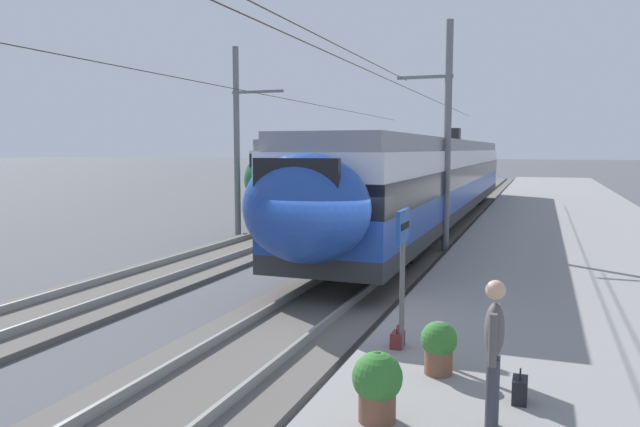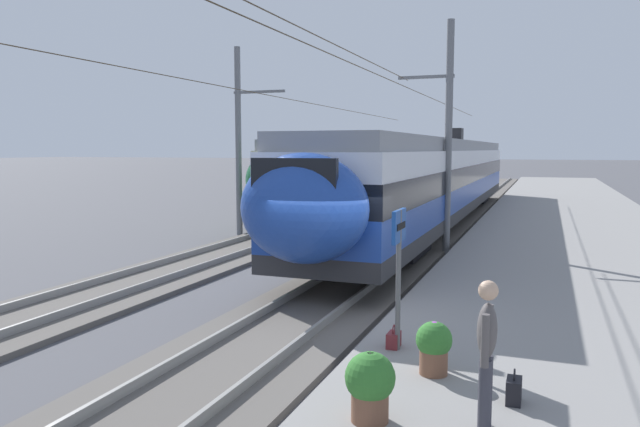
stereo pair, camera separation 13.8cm
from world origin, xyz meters
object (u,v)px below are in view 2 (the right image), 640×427
(train_far_track, at_px, (379,169))
(potted_plant_platform_edge, at_px, (434,345))
(potted_plant_by_shelter, at_px, (370,382))
(train_near_platform, at_px, (437,177))
(catenary_mast_mid, at_px, (445,134))
(catenary_mast_far_side, at_px, (241,138))
(handbag_beside_passenger, at_px, (514,390))
(platform_sign, at_px, (399,247))
(handbag_near_sign, at_px, (394,340))
(passenger_walking, at_px, (487,347))

(train_far_track, relative_size, potted_plant_platform_edge, 42.10)
(potted_plant_by_shelter, bearing_deg, train_near_platform, 7.69)
(train_far_track, xyz_separation_m, catenary_mast_mid, (-16.19, -6.55, 1.71))
(catenary_mast_far_side, height_order, potted_plant_platform_edge, catenary_mast_far_side)
(catenary_mast_far_side, relative_size, handbag_beside_passenger, 88.91)
(train_near_platform, distance_m, catenary_mast_far_side, 8.92)
(catenary_mast_mid, height_order, catenary_mast_far_side, catenary_mast_mid)
(catenary_mast_mid, xyz_separation_m, catenary_mast_far_side, (1.60, 8.30, -0.04))
(platform_sign, relative_size, potted_plant_by_shelter, 2.70)
(platform_sign, relative_size, handbag_near_sign, 5.96)
(train_near_platform, height_order, potted_plant_by_shelter, train_near_platform)
(train_near_platform, bearing_deg, potted_plant_by_shelter, -172.31)
(catenary_mast_mid, bearing_deg, catenary_mast_far_side, 79.11)
(catenary_mast_mid, height_order, potted_plant_by_shelter, catenary_mast_mid)
(potted_plant_platform_edge, distance_m, potted_plant_by_shelter, 1.77)
(catenary_mast_far_side, relative_size, potted_plant_platform_edge, 51.59)
(platform_sign, distance_m, handbag_beside_passenger, 2.73)
(platform_sign, bearing_deg, handbag_near_sign, 46.78)
(train_far_track, bearing_deg, handbag_near_sign, -164.41)
(train_near_platform, bearing_deg, passenger_walking, -168.75)
(handbag_near_sign, bearing_deg, catenary_mast_mid, 5.16)
(train_near_platform, relative_size, handbag_beside_passenger, 76.02)
(catenary_mast_far_side, xyz_separation_m, passenger_walking, (-14.73, -10.88, -2.61))
(train_far_track, height_order, potted_plant_platform_edge, train_far_track)
(passenger_walking, bearing_deg, catenary_mast_mid, 11.15)
(train_far_track, xyz_separation_m, passenger_walking, (-29.32, -9.14, -0.94))
(handbag_beside_passenger, bearing_deg, platform_sign, 51.42)
(passenger_walking, relative_size, handbag_beside_passenger, 3.91)
(passenger_walking, xyz_separation_m, potted_plant_platform_edge, (1.45, 0.83, -0.52))
(train_near_platform, height_order, train_far_track, same)
(passenger_walking, distance_m, potted_plant_platform_edge, 1.75)
(passenger_walking, relative_size, handbag_near_sign, 4.59)
(train_far_track, bearing_deg, platform_sign, -164.30)
(catenary_mast_mid, bearing_deg, train_far_track, 22.03)
(platform_sign, bearing_deg, passenger_walking, -146.13)
(catenary_mast_far_side, height_order, potted_plant_by_shelter, catenary_mast_far_side)
(platform_sign, bearing_deg, catenary_mast_far_side, 36.92)
(passenger_walking, distance_m, handbag_beside_passenger, 1.19)
(train_far_track, bearing_deg, handbag_beside_passenger, -161.72)
(train_near_platform, relative_size, potted_plant_by_shelter, 40.42)
(catenary_mast_mid, relative_size, potted_plant_by_shelter, 47.27)
(handbag_beside_passenger, height_order, potted_plant_by_shelter, potted_plant_by_shelter)
(train_far_track, xyz_separation_m, potted_plant_by_shelter, (-29.59, -7.88, -1.42))
(platform_sign, distance_m, passenger_walking, 2.84)
(catenary_mast_mid, height_order, potted_plant_platform_edge, catenary_mast_mid)
(train_far_track, relative_size, catenary_mast_mid, 0.82)
(train_near_platform, relative_size, handbag_near_sign, 89.39)
(potted_plant_platform_edge, relative_size, potted_plant_by_shelter, 0.92)
(catenary_mast_far_side, relative_size, potted_plant_by_shelter, 47.27)
(handbag_beside_passenger, distance_m, potted_plant_by_shelter, 1.91)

